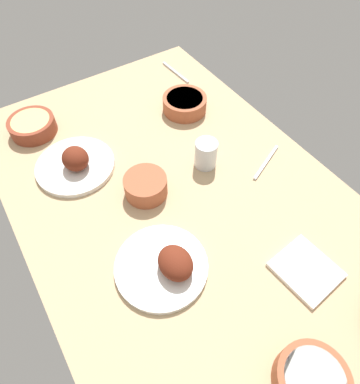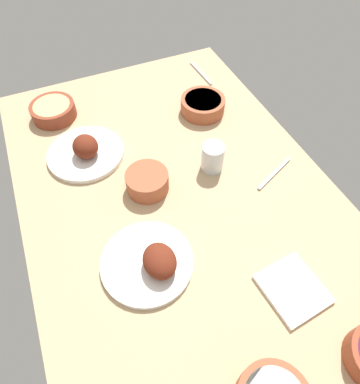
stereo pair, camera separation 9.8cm
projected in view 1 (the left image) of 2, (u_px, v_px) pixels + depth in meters
The scene contains 11 objects.
dining_table at pixel (180, 200), 101.00cm from camera, with size 140.00×90.00×4.00cm, color tan.
plate_near_viewer at pixel (166, 265), 83.78cm from camera, with size 23.79×23.79×7.67cm.
plate_far_side at pixel (75, 163), 104.35cm from camera, with size 24.59×24.59×8.41cm.
bowl_pasta at pixel (32, 125), 113.89cm from camera, with size 15.49×15.49×5.15cm.
bowl_sauce at pixel (146, 185), 97.62cm from camera, with size 12.66×12.66×6.10cm.
bowl_cream at pixel (311, 380), 67.65cm from camera, with size 14.86×14.86×5.76cm.
bowl_soup at pixel (185, 103), 120.79cm from camera, with size 15.79×15.79×5.44cm.
water_tumbler at pixel (206, 154), 103.48cm from camera, with size 6.97×6.97×9.15cm, color silver.
folded_napkin at pixel (306, 270), 84.69cm from camera, with size 14.78×13.60×1.20cm, color white.
fork_loose at pixel (266, 162), 107.04cm from camera, with size 16.86×0.90×0.80cm, color silver.
spoon_loose at pixel (175, 72), 136.72cm from camera, with size 17.09×0.90×0.80cm, color silver.
Camera 1 is at (-49.33, 32.16, 84.09)cm, focal length 31.36 mm.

